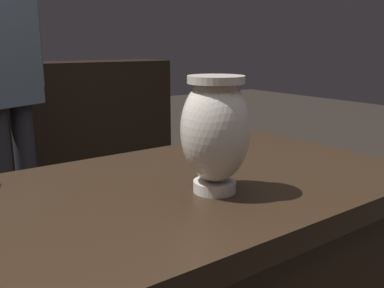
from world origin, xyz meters
The scene contains 2 objects.
vase_centerpiece centered at (0.06, -0.09, 0.93)m, with size 0.15×0.15×0.25m.
visitor_center_back centered at (-0.01, 1.48, 0.97)m, with size 0.43×0.30×1.64m.
Camera 1 is at (-0.48, -0.74, 1.11)m, focal length 38.87 mm.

